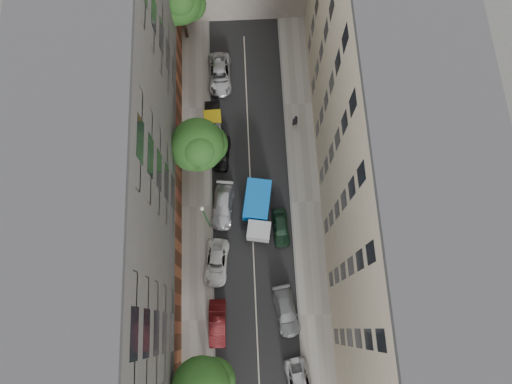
{
  "coord_description": "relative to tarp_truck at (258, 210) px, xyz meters",
  "views": [
    {
      "loc": [
        -0.07,
        -12.06,
        44.42
      ],
      "look_at": [
        0.45,
        -0.5,
        6.0
      ],
      "focal_mm": 32.0,
      "sensor_mm": 36.0,
      "label": 1
    }
  ],
  "objects": [
    {
      "name": "lamp_post",
      "position": [
        -4.8,
        -1.14,
        3.0
      ],
      "size": [
        0.36,
        0.36,
        7.14
      ],
      "color": "#1C6226",
      "rests_on": "sidewalk_left"
    },
    {
      "name": "car_right_2",
      "position": [
        2.2,
        -1.68,
        -0.83
      ],
      "size": [
        1.7,
        3.9,
        1.31
      ],
      "primitive_type": "imported",
      "rotation": [
        0.0,
        0.0,
        0.04
      ],
      "color": "black",
      "rests_on": "ground"
    },
    {
      "name": "tree_mid",
      "position": [
        -5.25,
        5.46,
        3.42
      ],
      "size": [
        5.33,
        5.06,
        7.42
      ],
      "color": "#382619",
      "rests_on": "sidewalk_left"
    },
    {
      "name": "building_left",
      "position": [
        -11.6,
        0.96,
        8.52
      ],
      "size": [
        8.0,
        44.0,
        20.0
      ],
      "primitive_type": "cube",
      "color": "#4B4946",
      "rests_on": "ground"
    },
    {
      "name": "car_left_2",
      "position": [
        -4.2,
        -4.84,
        -0.83
      ],
      "size": [
        2.7,
        4.9,
        1.3
      ],
      "primitive_type": "imported",
      "rotation": [
        0.0,
        0.0,
        -0.12
      ],
      "color": "silver",
      "rests_on": "ground"
    },
    {
      "name": "tree_far",
      "position": [
        -6.9,
        20.85,
        4.28
      ],
      "size": [
        4.98,
        4.66,
        8.33
      ],
      "color": "#382619",
      "rests_on": "sidewalk_left"
    },
    {
      "name": "ground",
      "position": [
        -0.6,
        0.96,
        -1.48
      ],
      "size": [
        120.0,
        120.0,
        0.0
      ],
      "primitive_type": "plane",
      "color": "#4C4C49",
      "rests_on": "ground"
    },
    {
      "name": "car_left_6",
      "position": [
        -3.4,
        15.56,
        -0.75
      ],
      "size": [
        2.47,
        5.32,
        1.48
      ],
      "primitive_type": "imported",
      "rotation": [
        0.0,
        0.0,
        0.0
      ],
      "color": "#B2B2B6",
      "rests_on": "ground"
    },
    {
      "name": "car_right_1",
      "position": [
        2.2,
        -9.65,
        -0.8
      ],
      "size": [
        2.67,
        4.99,
        1.37
      ],
      "primitive_type": "imported",
      "rotation": [
        0.0,
        0.0,
        0.16
      ],
      "color": "slate",
      "rests_on": "ground"
    },
    {
      "name": "building_right",
      "position": [
        10.4,
        0.96,
        8.52
      ],
      "size": [
        8.0,
        44.0,
        20.0
      ],
      "primitive_type": "cube",
      "color": "beige",
      "rests_on": "ground"
    },
    {
      "name": "car_left_4",
      "position": [
        -3.4,
        6.36,
        -0.82
      ],
      "size": [
        2.02,
        4.06,
        1.33
      ],
      "primitive_type": "imported",
      "rotation": [
        0.0,
        0.0,
        -0.12
      ],
      "color": "black",
      "rests_on": "ground"
    },
    {
      "name": "car_left_3",
      "position": [
        -3.43,
        0.76,
        -0.77
      ],
      "size": [
        2.63,
        5.15,
        1.43
      ],
      "primitive_type": "imported",
      "rotation": [
        0.0,
        0.0,
        -0.13
      ],
      "color": "#B8B9BD",
      "rests_on": "ground"
    },
    {
      "name": "car_left_5",
      "position": [
        -4.2,
        9.96,
        -0.73
      ],
      "size": [
        1.79,
        4.62,
        1.5
      ],
      "primitive_type": "imported",
      "rotation": [
        0.0,
        0.0,
        0.04
      ],
      "color": "black",
      "rests_on": "ground"
    },
    {
      "name": "car_left_1",
      "position": [
        -4.2,
        -10.44,
        -0.77
      ],
      "size": [
        1.63,
        4.39,
        1.43
      ],
      "primitive_type": "imported",
      "rotation": [
        0.0,
        0.0,
        -0.03
      ],
      "color": "#4E0F12",
      "rests_on": "ground"
    },
    {
      "name": "sidewalk_right",
      "position": [
        4.9,
        0.96,
        -1.41
      ],
      "size": [
        3.0,
        44.0,
        0.15
      ],
      "primitive_type": "cube",
      "color": "gray",
      "rests_on": "ground"
    },
    {
      "name": "sidewalk_left",
      "position": [
        -6.1,
        0.96,
        -1.41
      ],
      "size": [
        3.0,
        44.0,
        0.15
      ],
      "primitive_type": "cube",
      "color": "gray",
      "rests_on": "ground"
    },
    {
      "name": "road_surface",
      "position": [
        -0.6,
        0.96,
        -1.47
      ],
      "size": [
        8.0,
        44.0,
        0.02
      ],
      "primitive_type": "cube",
      "color": "black",
      "rests_on": "ground"
    },
    {
      "name": "tarp_truck",
      "position": [
        0.0,
        0.0,
        0.0
      ],
      "size": [
        3.2,
        6.15,
        2.69
      ],
      "rotation": [
        0.0,
        0.0,
        -0.17
      ],
      "color": "black",
      "rests_on": "ground"
    },
    {
      "name": "pedestrian",
      "position": [
        4.34,
        9.5,
        -0.38
      ],
      "size": [
        0.82,
        0.71,
        1.91
      ],
      "primitive_type": "imported",
      "rotation": [
        0.0,
        0.0,
        3.57
      ],
      "color": "black",
      "rests_on": "sidewalk_right"
    }
  ]
}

